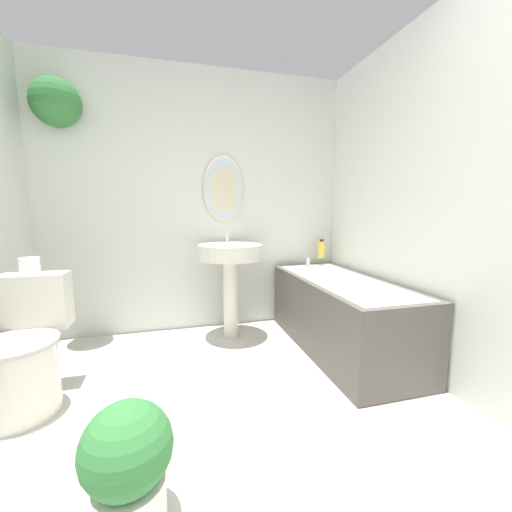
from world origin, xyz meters
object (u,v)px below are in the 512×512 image
at_px(toilet, 22,356).
at_px(bathtub, 341,313).
at_px(toilet_paper_roll, 30,266).
at_px(shampoo_bottle, 321,249).
at_px(pedestal_sink, 230,263).
at_px(potted_plant, 128,461).

bearing_deg(toilet, bathtub, 5.86).
bearing_deg(toilet_paper_roll, shampoo_bottle, 16.19).
bearing_deg(shampoo_bottle, pedestal_sink, -169.56).
distance_m(shampoo_bottle, potted_plant, 2.45).
relative_size(toilet, potted_plant, 1.61).
bearing_deg(shampoo_bottle, bathtub, -102.55).
xyz_separation_m(pedestal_sink, toilet_paper_roll, (-1.33, -0.49, 0.12)).
xyz_separation_m(shampoo_bottle, potted_plant, (-1.63, -1.77, -0.49)).
height_order(toilet, potted_plant, toilet).
xyz_separation_m(toilet, potted_plant, (0.67, -0.89, -0.06)).
bearing_deg(toilet_paper_roll, potted_plant, -58.91).
height_order(toilet, shampoo_bottle, shampoo_bottle).
relative_size(pedestal_sink, bathtub, 0.62).
relative_size(toilet, bathtub, 0.49).
bearing_deg(toilet, toilet_paper_roll, 90.00).
distance_m(toilet, shampoo_bottle, 2.49).
distance_m(toilet, toilet_paper_roll, 0.53).
relative_size(toilet, shampoo_bottle, 3.97).
bearing_deg(potted_plant, pedestal_sink, 67.31).
bearing_deg(potted_plant, shampoo_bottle, 47.42).
bearing_deg(bathtub, potted_plant, -143.05).
relative_size(shampoo_bottle, toilet_paper_roll, 1.69).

